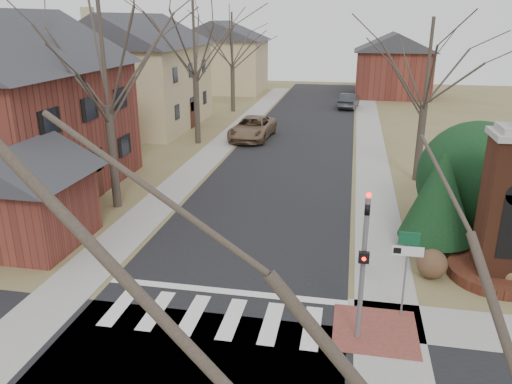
% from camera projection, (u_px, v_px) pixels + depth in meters
% --- Properties ---
extents(ground, '(120.00, 120.00, 0.00)m').
position_uv_depth(ground, '(205.00, 332.00, 14.32)').
color(ground, brown).
rests_on(ground, ground).
extents(main_street, '(8.00, 70.00, 0.01)m').
position_uv_depth(main_street, '(295.00, 147.00, 34.70)').
color(main_street, black).
rests_on(main_street, ground).
extents(crosswalk_zone, '(8.00, 2.20, 0.02)m').
position_uv_depth(crosswalk_zone, '(213.00, 317.00, 15.06)').
color(crosswalk_zone, silver).
rests_on(crosswalk_zone, ground).
extents(stop_bar, '(8.00, 0.35, 0.02)m').
position_uv_depth(stop_bar, '(225.00, 291.00, 16.45)').
color(stop_bar, silver).
rests_on(stop_bar, ground).
extents(sidewalk_right_main, '(2.00, 60.00, 0.02)m').
position_uv_depth(sidewalk_right_main, '(371.00, 151.00, 33.77)').
color(sidewalk_right_main, gray).
rests_on(sidewalk_right_main, ground).
extents(sidewalk_left, '(2.00, 60.00, 0.02)m').
position_uv_depth(sidewalk_left, '(222.00, 144.00, 35.63)').
color(sidewalk_left, gray).
rests_on(sidewalk_left, ground).
extents(curb_apron, '(2.40, 2.40, 0.02)m').
position_uv_depth(curb_apron, '(375.00, 331.00, 14.39)').
color(curb_apron, brown).
rests_on(curb_apron, ground).
extents(traffic_signal_pole, '(0.28, 0.41, 4.50)m').
position_uv_depth(traffic_signal_pole, '(364.00, 255.00, 13.23)').
color(traffic_signal_pole, slate).
rests_on(traffic_signal_pole, ground).
extents(sign_post, '(0.90, 0.07, 2.75)m').
position_uv_depth(sign_post, '(407.00, 257.00, 14.52)').
color(sign_post, slate).
rests_on(sign_post, ground).
extents(brick_gate_monument, '(3.20, 3.20, 6.47)m').
position_uv_depth(brick_gate_monument, '(505.00, 220.00, 16.62)').
color(brick_gate_monument, '#512718').
rests_on(brick_gate_monument, ground).
extents(house_brick_left, '(9.80, 11.80, 9.42)m').
position_uv_depth(house_brick_left, '(4.00, 102.00, 24.36)').
color(house_brick_left, brown).
rests_on(house_brick_left, ground).
extents(house_stucco_left, '(9.80, 12.80, 9.28)m').
position_uv_depth(house_stucco_left, '(137.00, 69.00, 40.22)').
color(house_stucco_left, tan).
rests_on(house_stucco_left, ground).
extents(garage_left, '(4.80, 4.80, 4.29)m').
position_uv_depth(garage_left, '(24.00, 190.00, 19.26)').
color(garage_left, brown).
rests_on(garage_left, ground).
extents(house_distant_left, '(10.80, 8.80, 8.53)m').
position_uv_depth(house_distant_left, '(221.00, 55.00, 59.52)').
color(house_distant_left, tan).
rests_on(house_distant_left, ground).
extents(house_distant_right, '(8.80, 8.80, 7.30)m').
position_uv_depth(house_distant_right, '(393.00, 63.00, 56.15)').
color(house_distant_right, brown).
rests_on(house_distant_right, ground).
extents(evergreen_near, '(2.80, 2.80, 4.10)m').
position_uv_depth(evergreen_near, '(440.00, 193.00, 18.76)').
color(evergreen_near, '#473D33').
rests_on(evergreen_near, ground).
extents(evergreen_mass, '(4.80, 4.80, 4.80)m').
position_uv_depth(evergreen_mass, '(476.00, 174.00, 20.72)').
color(evergreen_mass, black).
rests_on(evergreen_mass, ground).
extents(bare_tree_0, '(8.05, 8.05, 11.15)m').
position_uv_depth(bare_tree_0, '(101.00, 38.00, 21.36)').
color(bare_tree_0, '#473D33').
rests_on(bare_tree_0, ground).
extents(bare_tree_1, '(8.40, 8.40, 11.64)m').
position_uv_depth(bare_tree_1, '(194.00, 26.00, 33.29)').
color(bare_tree_1, '#473D33').
rests_on(bare_tree_1, ground).
extents(bare_tree_2, '(7.35, 7.35, 10.19)m').
position_uv_depth(bare_tree_2, '(232.00, 35.00, 45.76)').
color(bare_tree_2, '#473D33').
rests_on(bare_tree_2, ground).
extents(bare_tree_3, '(7.00, 7.00, 9.70)m').
position_uv_depth(bare_tree_3, '(430.00, 56.00, 25.59)').
color(bare_tree_3, '#473D33').
rests_on(bare_tree_3, ground).
extents(pickup_truck, '(2.98, 5.93, 1.61)m').
position_uv_depth(pickup_truck, '(252.00, 128.00, 36.91)').
color(pickup_truck, brown).
rests_on(pickup_truck, ground).
extents(distant_car, '(2.13, 4.65, 1.48)m').
position_uv_depth(distant_car, '(349.00, 101.00, 49.42)').
color(distant_car, '#2C3033').
rests_on(distant_car, ground).
extents(dry_shrub_left, '(1.04, 1.04, 1.04)m').
position_uv_depth(dry_shrub_left, '(432.00, 264.00, 17.20)').
color(dry_shrub_left, brown).
rests_on(dry_shrub_left, ground).
extents(dry_shrub_right, '(0.81, 0.81, 0.81)m').
position_uv_depth(dry_shrub_right, '(509.00, 273.00, 16.79)').
color(dry_shrub_right, brown).
rests_on(dry_shrub_right, ground).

